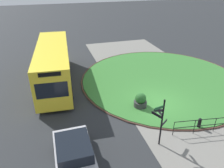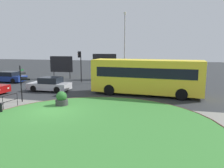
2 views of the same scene
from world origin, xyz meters
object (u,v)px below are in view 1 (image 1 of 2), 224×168
bollard_foreground (199,123)px  bus_yellow (54,64)px  signpost_directional (161,120)px  planter_near_signpost (140,101)px  car_far_lane (75,156)px

bollard_foreground → bus_yellow: bearing=42.4°
signpost_directional → bus_yellow: bus_yellow is taller
signpost_directional → planter_near_signpost: (3.68, -0.48, -1.16)m
planter_near_signpost → bollard_foreground: bearing=-140.7°
signpost_directional → planter_near_signpost: bearing=-7.4°
signpost_directional → car_far_lane: (-0.28, 4.70, -1.02)m
signpost_directional → planter_near_signpost: signpost_directional is taller
planter_near_signpost → car_far_lane: bearing=127.4°
signpost_directional → planter_near_signpost: 3.89m
bus_yellow → signpost_directional: bearing=32.3°
bus_yellow → car_far_lane: bearing=6.2°
bollard_foreground → planter_near_signpost: bearing=39.3°
car_far_lane → planter_near_signpost: car_far_lane is taller
bollard_foreground → car_far_lane: (-0.79, 7.77, 0.28)m
bollard_foreground → bus_yellow: size_ratio=0.07×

